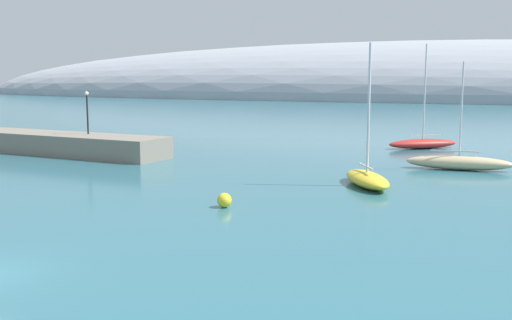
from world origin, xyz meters
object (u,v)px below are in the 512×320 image
Objects in this scene: mooring_buoy_yellow at (224,200)px; harbor_lamp_post at (87,108)px; sailboat_sand_mid_mooring at (459,162)px; sailboat_red_outer_mooring at (423,143)px; sailboat_yellow_near_shore at (367,178)px.

mooring_buoy_yellow is 26.78m from harbor_lamp_post.
sailboat_red_outer_mooring is at bearing 104.18° from sailboat_sand_mid_mooring.
sailboat_yellow_near_shore is 2.37× the size of harbor_lamp_post.
mooring_buoy_yellow is (-5.73, -9.52, -0.15)m from sailboat_yellow_near_shore.
harbor_lamp_post is (-27.51, 5.56, 3.82)m from sailboat_yellow_near_shore.
mooring_buoy_yellow is at bearing 40.83° from sailboat_red_outer_mooring.
sailboat_yellow_near_shore is 11.52× the size of mooring_buoy_yellow.
sailboat_yellow_near_shore is 28.33m from harbor_lamp_post.
harbor_lamp_post is (-27.88, -17.32, 3.80)m from sailboat_red_outer_mooring.
harbor_lamp_post is at bearing -133.06° from sailboat_yellow_near_shore.
sailboat_red_outer_mooring is (-4.57, 13.13, -0.02)m from sailboat_sand_mid_mooring.
sailboat_red_outer_mooring reaches higher than mooring_buoy_yellow.
sailboat_red_outer_mooring is at bearing 79.32° from mooring_buoy_yellow.
sailboat_yellow_near_shore is 22.88m from sailboat_red_outer_mooring.
sailboat_sand_mid_mooring is 0.80× the size of sailboat_red_outer_mooring.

